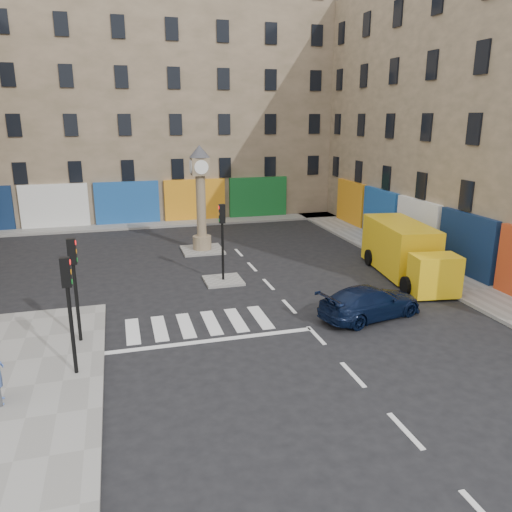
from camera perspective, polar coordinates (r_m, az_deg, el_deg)
name	(u,v)px	position (r m, az deg, el deg)	size (l,w,h in m)	color
ground	(327,347)	(17.90, 8.12, -10.28)	(120.00, 120.00, 0.00)	black
sidewalk_right	(396,254)	(30.07, 15.75, 0.23)	(2.60, 30.00, 0.15)	gray
sidewalk_far	(157,224)	(37.75, -11.26, 3.60)	(32.00, 2.40, 0.15)	gray
island_near	(223,281)	(24.40, -3.76, -2.81)	(1.80, 1.80, 0.12)	gray
island_far	(202,250)	(30.05, -6.15, 0.70)	(2.40, 2.40, 0.12)	gray
building_right	(505,112)	(32.84, 26.58, 14.48)	(10.00, 30.00, 16.00)	tan
building_far	(145,107)	(42.75, -12.56, 16.30)	(32.00, 10.00, 17.00)	gray
traffic_light_left_near	(68,297)	(15.81, -20.64, -4.45)	(0.28, 0.22, 3.70)	black
traffic_light_left_far	(74,274)	(18.09, -20.08, -1.90)	(0.28, 0.22, 3.70)	black
traffic_light_island	(222,230)	(23.71, -3.87, 3.00)	(0.28, 0.22, 3.70)	black
clock_pillar	(201,192)	(29.34, -6.35, 7.29)	(1.20, 1.20, 6.10)	tan
navy_sedan	(370,302)	(20.47, 12.94, -5.16)	(1.80, 4.43, 1.29)	black
yellow_van	(405,251)	(26.02, 16.67, 0.54)	(3.18, 7.32, 2.58)	yellow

